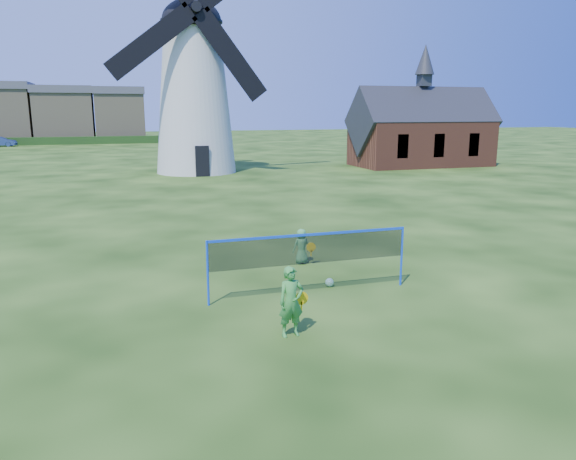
# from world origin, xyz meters

# --- Properties ---
(ground) EXTENTS (220.00, 220.00, 0.00)m
(ground) POSITION_xyz_m (0.00, 0.00, 0.00)
(ground) COLOR black
(ground) RESTS_ON ground
(windmill) EXTENTS (12.01, 5.70, 17.01)m
(windmill) POSITION_xyz_m (1.81, 27.75, 6.00)
(windmill) COLOR silver
(windmill) RESTS_ON ground
(chapel) EXTENTS (11.26, 5.46, 9.52)m
(chapel) POSITION_xyz_m (19.98, 27.22, 2.68)
(chapel) COLOR brown
(chapel) RESTS_ON ground
(badminton_net) EXTENTS (5.05, 0.05, 1.55)m
(badminton_net) POSITION_xyz_m (0.53, -0.24, 1.14)
(badminton_net) COLOR blue
(badminton_net) RESTS_ON ground
(player_girl) EXTENTS (0.70, 0.39, 1.44)m
(player_girl) POSITION_xyz_m (-0.67, -2.47, 0.72)
(player_girl) COLOR green
(player_girl) RESTS_ON ground
(player_boy) EXTENTS (0.63, 0.42, 1.05)m
(player_boy) POSITION_xyz_m (1.24, 2.47, 0.52)
(player_boy) COLOR #4B9D4F
(player_boy) RESTS_ON ground
(play_ball) EXTENTS (0.22, 0.22, 0.22)m
(play_ball) POSITION_xyz_m (1.23, 0.21, 0.11)
(play_ball) COLOR green
(play_ball) RESTS_ON ground
(car_right) EXTENTS (3.74, 1.74, 1.19)m
(car_right) POSITION_xyz_m (-17.37, 64.07, 0.59)
(car_right) COLOR navy
(car_right) RESTS_ON ground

